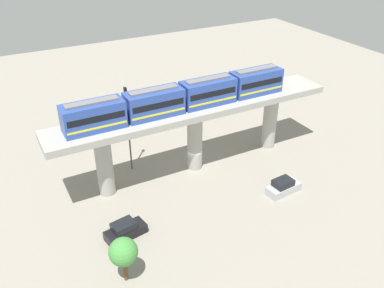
{
  "coord_description": "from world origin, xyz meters",
  "views": [
    {
      "loc": [
        -39.16,
        21.33,
        29.24
      ],
      "look_at": [
        -2.5,
        1.73,
        5.14
      ],
      "focal_mm": 38.57,
      "sensor_mm": 36.0,
      "label": 1
    }
  ],
  "objects_px": {
    "parked_car_black": "(125,230)",
    "train": "(182,97)",
    "tree_near_viaduct": "(123,252)",
    "parked_car_silver": "(283,187)",
    "signal_post": "(128,126)"
  },
  "relations": [
    {
      "from": "parked_car_black",
      "to": "train",
      "type": "bearing_deg",
      "value": -62.63
    },
    {
      "from": "parked_car_black",
      "to": "tree_near_viaduct",
      "type": "bearing_deg",
      "value": 150.74
    },
    {
      "from": "parked_car_silver",
      "to": "parked_car_black",
      "type": "distance_m",
      "value": 18.97
    },
    {
      "from": "parked_car_silver",
      "to": "signal_post",
      "type": "xyz_separation_m",
      "value": [
        13.08,
        13.85,
        5.37
      ]
    },
    {
      "from": "train",
      "to": "tree_near_viaduct",
      "type": "distance_m",
      "value": 19.55
    },
    {
      "from": "train",
      "to": "parked_car_silver",
      "type": "height_order",
      "value": "train"
    },
    {
      "from": "parked_car_silver",
      "to": "signal_post",
      "type": "distance_m",
      "value": 19.79
    },
    {
      "from": "train",
      "to": "tree_near_viaduct",
      "type": "xyz_separation_m",
      "value": [
        -13.38,
        12.54,
        -6.77
      ]
    },
    {
      "from": "train",
      "to": "signal_post",
      "type": "height_order",
      "value": "train"
    },
    {
      "from": "train",
      "to": "signal_post",
      "type": "xyz_separation_m",
      "value": [
        3.4,
        5.58,
        -3.98
      ]
    },
    {
      "from": "parked_car_black",
      "to": "tree_near_viaduct",
      "type": "xyz_separation_m",
      "value": [
        -5.35,
        1.91,
        2.58
      ]
    },
    {
      "from": "parked_car_black",
      "to": "signal_post",
      "type": "relative_size",
      "value": 0.4
    },
    {
      "from": "train",
      "to": "parked_car_black",
      "type": "relative_size",
      "value": 6.18
    },
    {
      "from": "train",
      "to": "parked_car_black",
      "type": "distance_m",
      "value": 16.28
    },
    {
      "from": "parked_car_silver",
      "to": "tree_near_viaduct",
      "type": "height_order",
      "value": "tree_near_viaduct"
    }
  ]
}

